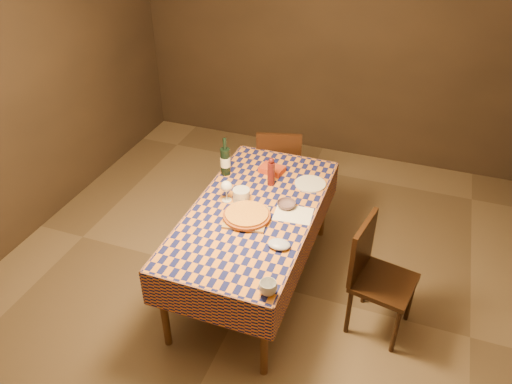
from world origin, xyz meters
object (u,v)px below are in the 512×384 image
chair_far (279,166)px  white_plate (310,184)px  pizza (247,215)px  chair_right (374,272)px  bowl (286,205)px  cutting_board (247,218)px  dining_table (254,217)px  wine_bottle (225,161)px

chair_far → white_plate: bearing=-52.1°
pizza → chair_right: (0.99, 0.03, -0.28)m
bowl → cutting_board: bearing=-133.9°
cutting_board → white_plate: cutting_board is taller
dining_table → white_plate: bearing=56.7°
pizza → chair_far: (-0.13, 1.21, -0.28)m
cutting_board → chair_far: bearing=96.2°
white_plate → chair_right: chair_right is taller
dining_table → white_plate: size_ratio=7.14×
dining_table → bowl: bearing=26.5°
bowl → wine_bottle: size_ratio=0.42×
dining_table → cutting_board: 0.16m
dining_table → cutting_board: cutting_board is taller
wine_bottle → dining_table: bearing=-45.0°
pizza → white_plate: pizza is taller
chair_far → wine_bottle: bearing=-111.7°
dining_table → chair_far: bearing=97.3°
wine_bottle → chair_far: bearing=68.3°
dining_table → pizza: (-0.01, -0.13, 0.11)m
bowl → white_plate: (0.09, 0.37, -0.02)m
chair_right → bowl: bearing=163.7°
pizza → bowl: (0.24, 0.25, -0.01)m
pizza → white_plate: (0.33, 0.62, -0.03)m
pizza → white_plate: 0.70m
bowl → white_plate: size_ratio=0.56×
dining_table → white_plate: (0.32, 0.49, 0.08)m
chair_right → white_plate: bearing=138.0°
pizza → cutting_board: bearing=0.0°
cutting_board → dining_table: bearing=86.6°
pizza → chair_right: 1.03m
pizza → chair_right: size_ratio=0.40×
dining_table → pizza: pizza is taller
cutting_board → bowl: size_ratio=2.16×
dining_table → pizza: 0.17m
wine_bottle → chair_right: wine_bottle is taller
wine_bottle → white_plate: (0.73, 0.08, -0.12)m
dining_table → chair_right: size_ratio=1.98×
dining_table → chair_far: (-0.14, 1.08, -0.17)m
wine_bottle → chair_far: size_ratio=0.37×
pizza → chair_far: chair_far is taller
dining_table → white_plate: white_plate is taller
chair_far → chair_right: 1.63m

